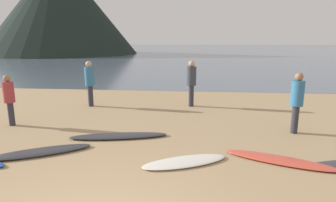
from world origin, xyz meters
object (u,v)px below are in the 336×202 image
at_px(person_2, 9,96).
at_px(surfboard_3, 39,152).
at_px(person_1, 191,80).
at_px(person_0, 297,98).
at_px(person_3, 90,80).
at_px(surfboard_5, 185,162).
at_px(surfboard_6, 280,160).
at_px(surfboard_4, 119,136).

bearing_deg(person_2, surfboard_3, -66.18).
bearing_deg(surfboard_3, person_1, 27.92).
xyz_separation_m(person_0, person_3, (-6.95, 2.61, 0.04)).
bearing_deg(person_3, surfboard_5, 151.23).
distance_m(surfboard_5, surfboard_6, 2.09).
bearing_deg(person_3, person_0, -177.87).
bearing_deg(person_2, surfboard_6, -35.50).
xyz_separation_m(surfboard_4, person_1, (1.89, 3.88, 1.02)).
distance_m(surfboard_5, person_1, 5.43).
bearing_deg(surfboard_3, person_3, 67.86).
bearing_deg(person_2, surfboard_5, -43.20).
distance_m(surfboard_3, person_3, 4.90).
height_order(surfboard_5, person_0, person_0).
relative_size(surfboard_6, person_2, 1.50).
bearing_deg(surfboard_5, person_0, 13.31).
bearing_deg(surfboard_5, surfboard_4, 117.60).
relative_size(person_0, person_1, 0.96).
height_order(surfboard_3, person_3, person_3).
distance_m(person_1, person_3, 3.98).
relative_size(person_2, person_3, 0.88).
xyz_separation_m(surfboard_3, person_1, (3.45, 5.16, 1.02)).
bearing_deg(person_0, person_2, 78.94).
bearing_deg(surfboard_4, person_0, -1.83).
height_order(surfboard_6, person_0, person_0).
distance_m(surfboard_5, person_0, 3.94).
relative_size(surfboard_3, surfboard_4, 0.89).
height_order(surfboard_3, person_2, person_2).
relative_size(surfboard_4, surfboard_6, 1.12).
bearing_deg(surfboard_6, person_0, 86.45).
relative_size(person_1, person_2, 1.15).
height_order(person_1, person_3, person_1).
distance_m(surfboard_3, person_1, 6.29).
xyz_separation_m(surfboard_3, surfboard_4, (1.55, 1.28, 0.00)).
bearing_deg(surfboard_3, person_2, 106.44).
height_order(surfboard_3, surfboard_5, surfboard_3).
bearing_deg(person_0, surfboard_4, 88.44).
relative_size(surfboard_3, person_1, 1.30).
relative_size(surfboard_4, person_1, 1.46).
relative_size(surfboard_4, person_3, 1.48).
bearing_deg(person_0, person_3, 57.65).
xyz_separation_m(surfboard_3, person_2, (-2.04, 2.05, 0.88)).
bearing_deg(surfboard_6, surfboard_4, -175.45).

